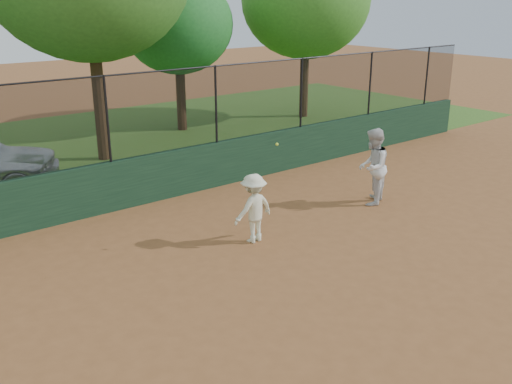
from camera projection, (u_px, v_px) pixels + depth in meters
ground at (300, 303)px, 9.53m from camera, size 80.00×80.00×0.00m
back_wall at (132, 182)px, 13.77m from camera, size 26.00×0.20×1.20m
grass_strip at (48, 155)px, 18.40m from camera, size 36.00×12.00×0.01m
player_second at (373, 167)px, 13.80m from camera, size 1.14×1.07×1.88m
player_main at (254, 208)px, 11.71m from camera, size 0.97×0.75×2.16m
fence_assembly at (126, 115)px, 13.22m from camera, size 26.00×0.06×2.00m
tree_3 at (178, 25)px, 20.60m from camera, size 4.13×3.75×5.67m
tree_4 at (306, 0)px, 22.76m from camera, size 5.40×4.91×7.05m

